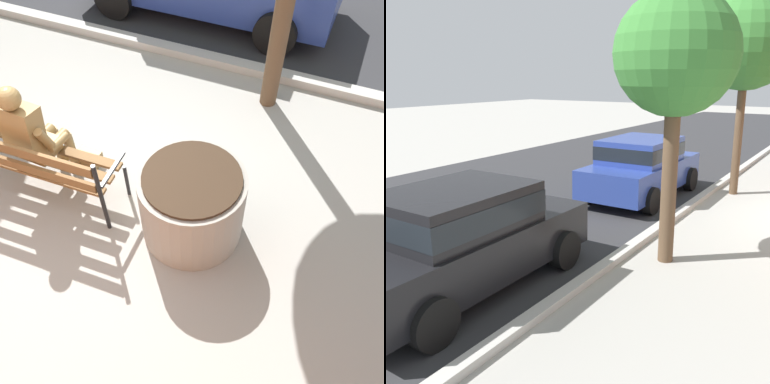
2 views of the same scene
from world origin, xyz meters
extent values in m
plane|color=#9E9B93|center=(0.00, 0.00, 0.00)|extent=(80.00, 80.00, 0.00)
cube|color=#B2AFA8|center=(0.00, 2.90, 0.06)|extent=(60.00, 0.20, 0.12)
cube|color=brown|center=(-0.27, -0.15, 0.45)|extent=(1.70, 0.18, 0.04)
cube|color=brown|center=(-0.28, 0.03, 0.45)|extent=(1.70, 0.18, 0.04)
cube|color=brown|center=(-0.29, 0.21, 0.45)|extent=(1.70, 0.18, 0.04)
cube|color=brown|center=(-0.27, -0.24, 0.62)|extent=(1.70, 0.10, 0.11)
cube|color=brown|center=(-0.27, -0.24, 0.84)|extent=(1.70, 0.10, 0.11)
cylinder|color=black|center=(0.59, 0.26, 0.23)|extent=(0.04, 0.04, 0.45)
cylinder|color=black|center=(0.61, -0.21, 0.47)|extent=(0.04, 0.04, 0.95)
cube|color=black|center=(0.60, 0.06, 0.62)|extent=(0.05, 0.48, 0.03)
cube|color=olive|center=(-0.29, 0.09, 0.56)|extent=(0.35, 0.33, 0.16)
cube|color=olive|center=(-0.29, -0.01, 0.88)|extent=(0.37, 0.30, 0.55)
sphere|color=olive|center=(-0.29, -0.02, 1.26)|extent=(0.22, 0.22, 0.22)
cylinder|color=olive|center=(-0.51, 0.01, 0.83)|extent=(0.10, 0.18, 0.29)
cylinder|color=olive|center=(-0.52, 0.15, 0.66)|extent=(0.09, 0.27, 0.10)
cylinder|color=olive|center=(-0.07, 0.00, 0.83)|extent=(0.10, 0.18, 0.29)
cylinder|color=olive|center=(-0.06, 0.14, 0.66)|extent=(0.09, 0.27, 0.10)
cylinder|color=olive|center=(-0.37, 0.23, 0.52)|extent=(0.14, 0.37, 0.14)
cylinder|color=olive|center=(-0.37, 0.41, 0.25)|extent=(0.11, 0.11, 0.50)
cube|color=olive|center=(-0.36, 0.47, 0.04)|extent=(0.12, 0.24, 0.07)
cylinder|color=olive|center=(-0.19, 0.22, 0.52)|extent=(0.14, 0.37, 0.14)
cylinder|color=olive|center=(-0.19, 0.40, 0.25)|extent=(0.11, 0.11, 0.50)
cube|color=olive|center=(-0.18, 0.46, 0.04)|extent=(0.12, 0.24, 0.07)
cube|color=olive|center=(-0.05, 0.50, 0.08)|extent=(0.29, 0.19, 0.16)
cylinder|color=gray|center=(1.40, 0.11, 0.39)|extent=(1.01, 1.01, 0.79)
cylinder|color=#38281C|center=(1.40, 0.11, 0.80)|extent=(0.91, 0.91, 0.03)
cylinder|color=black|center=(1.32, 3.48, 0.32)|extent=(0.64, 0.22, 0.64)
camera|label=1|loc=(2.32, -2.10, 3.63)|focal=39.05mm
camera|label=2|loc=(-10.46, -0.36, 3.07)|focal=41.36mm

